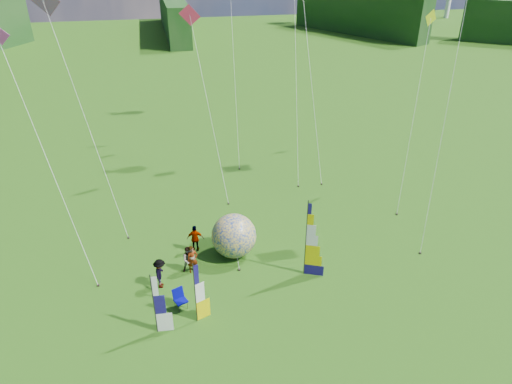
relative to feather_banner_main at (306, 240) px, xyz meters
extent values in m
plane|color=#244E19|center=(-1.75, -3.64, -2.34)|extent=(220.00, 220.00, 0.00)
sphere|color=navy|center=(-3.57, 2.73, -0.99)|extent=(3.08, 3.08, 2.70)
imported|color=#66594C|center=(-6.20, 1.60, -1.48)|extent=(0.72, 0.56, 1.73)
imported|color=#66594C|center=(-6.39, 1.73, -1.53)|extent=(0.83, 0.47, 1.63)
imported|color=#66594C|center=(-8.04, 0.69, -1.45)|extent=(0.59, 1.20, 1.78)
imported|color=#66594C|center=(-5.81, 3.64, -1.46)|extent=(1.10, 0.61, 1.78)
camera|label=1|loc=(-7.30, -19.72, 14.36)|focal=32.00mm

